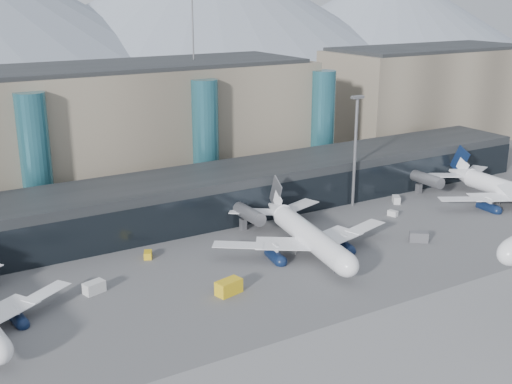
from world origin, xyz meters
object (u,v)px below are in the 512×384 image
Objects in this scene: jet_parked_mid at (303,225)px; veh_g at (393,213)px; veh_c at (419,237)px; veh_h at (229,287)px; veh_a at (94,287)px; veh_d at (396,200)px; lightmast_mid at (355,145)px; veh_b at (148,255)px; jet_parked_right at (500,183)px.

jet_parked_mid reaches higher than veh_g.
veh_h is (-43.61, -1.08, 0.20)m from veh_c.
veh_a is 22.26m from veh_h.
jet_parked_mid is 36.98m from veh_d.
veh_g is (2.85, -10.55, -13.80)m from lightmast_mid.
veh_d reaches higher than veh_b.
lightmast_mid reaches higher than jet_parked_mid.
veh_c is at bearing -97.55° from lightmast_mid.
veh_b is 62.70m from veh_d.
veh_b is at bearing -112.71° from veh_g.
veh_c reaches higher than veh_d.
veh_a is at bearing -151.19° from veh_c.
veh_a is 15.91m from veh_b.
veh_b is at bearing 92.51° from veh_h.
jet_parked_mid is at bearing -18.56° from veh_a.
jet_parked_mid is 16.67× the size of veh_b.
veh_d is (9.90, -3.98, -13.60)m from lightmast_mid.
veh_h is at bearing -151.12° from lightmast_mid.
veh_d is (75.72, 10.19, -0.14)m from veh_a.
veh_h is (-46.89, -25.87, -13.21)m from lightmast_mid.
lightmast_mid is 0.67× the size of jet_parked_mid.
veh_c reaches higher than veh_g.
veh_c is 1.26× the size of veh_d.
veh_d is 60.87m from veh_h.
veh_d is at bearing 115.93° from veh_g.
lightmast_mid reaches higher than veh_b.
jet_parked_mid is 18.06× the size of veh_g.
veh_d is 1.36× the size of veh_g.
lightmast_mid is 11.15× the size of veh_b.
lightmast_mid reaches higher than veh_h.
veh_h is at bearing -48.47° from veh_a.
jet_parked_right is (56.69, 0.01, -0.03)m from jet_parked_mid.
lightmast_mid is 12.08× the size of veh_g.
jet_parked_right is at bearing -84.95° from veh_d.
jet_parked_mid is at bearing -148.30° from lightmast_mid.
jet_parked_mid reaches higher than veh_d.
lightmast_mid reaches higher than jet_parked_right.
veh_a is (-97.48, 1.29, -3.68)m from jet_parked_right.
jet_parked_right is at bearing -5.77° from veh_h.
veh_a is at bearing 149.66° from veh_b.
jet_parked_right is at bearing -80.40° from jet_parked_mid.
jet_parked_right reaches higher than veh_b.
veh_b is (-27.76, 10.42, -4.02)m from jet_parked_mid.
jet_parked_mid is 29.92m from veh_b.
lightmast_mid is at bearing -4.59° from veh_a.
jet_parked_right is 10.49× the size of veh_c.
jet_parked_right is 29.50m from veh_g.
lightmast_mid is 17.28m from veh_d.
veh_a is at bearing 97.77° from jet_parked_mid.
veh_b is at bearing 86.17° from jet_parked_right.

